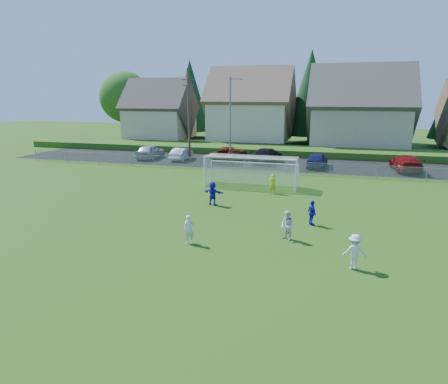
# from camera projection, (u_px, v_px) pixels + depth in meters

# --- Properties ---
(ground) EXTENTS (160.00, 160.00, 0.00)m
(ground) POSITION_uv_depth(u_px,v_px,m) (173.00, 265.00, 17.36)
(ground) COLOR #193D0C
(ground) RESTS_ON ground
(asphalt_lot) EXTENTS (60.00, 60.00, 0.00)m
(asphalt_lot) POSITION_uv_depth(u_px,v_px,m) (274.00, 163.00, 43.04)
(asphalt_lot) COLOR black
(asphalt_lot) RESTS_ON ground
(grass_embankment) EXTENTS (70.00, 6.00, 0.80)m
(grass_embankment) POSITION_uv_depth(u_px,v_px,m) (283.00, 151.00, 49.95)
(grass_embankment) COLOR #1E420F
(grass_embankment) RESTS_ON ground
(soccer_ball) EXTENTS (0.22, 0.22, 0.22)m
(soccer_ball) POSITION_uv_depth(u_px,v_px,m) (284.00, 223.00, 22.65)
(soccer_ball) COLOR white
(soccer_ball) RESTS_ON ground
(player_white_a) EXTENTS (0.63, 0.55, 1.46)m
(player_white_a) POSITION_uv_depth(u_px,v_px,m) (189.00, 230.00, 19.72)
(player_white_a) COLOR silver
(player_white_a) RESTS_ON ground
(player_white_b) EXTENTS (0.94, 0.92, 1.53)m
(player_white_b) POSITION_uv_depth(u_px,v_px,m) (287.00, 226.00, 20.16)
(player_white_b) COLOR silver
(player_white_b) RESTS_ON ground
(player_white_c) EXTENTS (1.05, 0.68, 1.53)m
(player_white_c) POSITION_uv_depth(u_px,v_px,m) (355.00, 252.00, 16.85)
(player_white_c) COLOR silver
(player_white_c) RESTS_ON ground
(player_blue_a) EXTENTS (0.74, 0.90, 1.43)m
(player_blue_a) POSITION_uv_depth(u_px,v_px,m) (312.00, 213.00, 22.53)
(player_blue_a) COLOR #1712AE
(player_blue_a) RESTS_ON ground
(player_blue_b) EXTENTS (1.53, 0.76, 1.58)m
(player_blue_b) POSITION_uv_depth(u_px,v_px,m) (213.00, 193.00, 26.67)
(player_blue_b) COLOR #1712AE
(player_blue_b) RESTS_ON ground
(goalkeeper) EXTENTS (0.63, 0.53, 1.46)m
(goalkeeper) POSITION_uv_depth(u_px,v_px,m) (273.00, 184.00, 29.79)
(goalkeeper) COLOR #D1CB18
(goalkeeper) RESTS_ON ground
(car_a) EXTENTS (1.95, 4.80, 1.63)m
(car_a) POSITION_uv_depth(u_px,v_px,m) (150.00, 151.00, 46.21)
(car_a) COLOR #A6A8AE
(car_a) RESTS_ON ground
(car_b) EXTENTS (1.53, 4.19, 1.37)m
(car_b) POSITION_uv_depth(u_px,v_px,m) (182.00, 154.00, 45.23)
(car_b) COLOR white
(car_b) RESTS_ON ground
(car_c) EXTENTS (3.29, 6.14, 1.64)m
(car_c) POSITION_uv_depth(u_px,v_px,m) (229.00, 154.00, 44.16)
(car_c) COLOR #651F0B
(car_c) RESTS_ON ground
(car_d) EXTENTS (2.96, 5.83, 1.62)m
(car_d) POSITION_uv_depth(u_px,v_px,m) (267.00, 155.00, 43.18)
(car_d) COLOR black
(car_d) RESTS_ON ground
(car_e) EXTENTS (2.11, 4.61, 1.53)m
(car_e) POSITION_uv_depth(u_px,v_px,m) (317.00, 160.00, 40.52)
(car_e) COLOR #15194B
(car_e) RESTS_ON ground
(car_g) EXTENTS (2.66, 5.67, 1.60)m
(car_g) POSITION_uv_depth(u_px,v_px,m) (406.00, 163.00, 38.52)
(car_g) COLOR maroon
(car_g) RESTS_ON ground
(soccer_goal) EXTENTS (7.42, 1.90, 2.50)m
(soccer_goal) POSITION_uv_depth(u_px,v_px,m) (252.00, 166.00, 31.96)
(soccer_goal) COLOR white
(soccer_goal) RESTS_ON ground
(chainlink_fence) EXTENTS (52.06, 0.06, 1.20)m
(chainlink_fence) POSITION_uv_depth(u_px,v_px,m) (265.00, 166.00, 37.76)
(chainlink_fence) COLOR gray
(chainlink_fence) RESTS_ON ground
(streetlight) EXTENTS (1.38, 0.18, 9.00)m
(streetlight) POSITION_uv_depth(u_px,v_px,m) (231.00, 118.00, 41.68)
(streetlight) COLOR slate
(streetlight) RESTS_ON ground
(utility_pole) EXTENTS (1.60, 0.26, 10.00)m
(utility_pole) POSITION_uv_depth(u_px,v_px,m) (189.00, 114.00, 43.90)
(utility_pole) COLOR #473321
(utility_pole) RESTS_ON ground
(houses_row) EXTENTS (53.90, 11.45, 13.27)m
(houses_row) POSITION_uv_depth(u_px,v_px,m) (307.00, 94.00, 54.74)
(houses_row) COLOR tan
(houses_row) RESTS_ON ground
(tree_row) EXTENTS (65.98, 12.36, 13.80)m
(tree_row) POSITION_uv_depth(u_px,v_px,m) (304.00, 97.00, 60.95)
(tree_row) COLOR #382616
(tree_row) RESTS_ON ground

